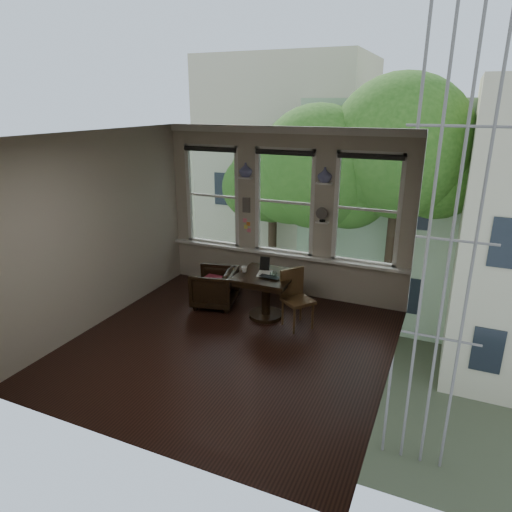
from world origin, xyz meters
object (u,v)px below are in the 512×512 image
at_px(table, 266,296).
at_px(mug, 244,269).
at_px(armchair_left, 214,287).
at_px(laptop, 268,278).
at_px(side_chair_right, 298,300).

xyz_separation_m(table, mug, (-0.37, -0.04, 0.42)).
bearing_deg(armchair_left, laptop, 65.91).
bearing_deg(table, armchair_left, 176.54).
height_order(armchair_left, laptop, laptop).
bearing_deg(laptop, side_chair_right, 11.76).
relative_size(side_chair_right, mug, 9.07).
height_order(side_chair_right, laptop, side_chair_right).
relative_size(side_chair_right, laptop, 2.76).
xyz_separation_m(armchair_left, laptop, (1.10, -0.24, 0.43)).
xyz_separation_m(table, laptop, (0.11, -0.18, 0.39)).
bearing_deg(table, mug, -173.73).
bearing_deg(mug, laptop, -15.92).
height_order(armchair_left, mug, mug).
xyz_separation_m(side_chair_right, mug, (-0.96, 0.09, 0.34)).
relative_size(table, side_chair_right, 0.98).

